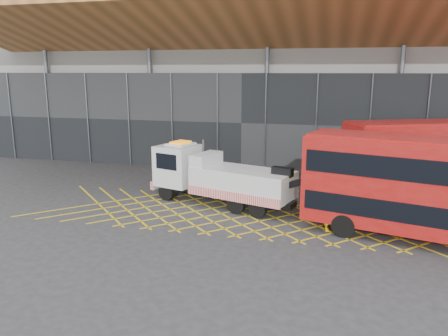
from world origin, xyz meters
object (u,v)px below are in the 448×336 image
(recovery_truck, at_px, (217,176))
(bus_towed, at_px, (437,187))
(bus_second, at_px, (442,157))
(worker, at_px, (328,213))

(recovery_truck, relative_size, bus_towed, 0.84)
(bus_second, bearing_deg, recovery_truck, 173.36)
(recovery_truck, relative_size, worker, 5.57)
(worker, bearing_deg, bus_towed, -106.87)
(bus_towed, relative_size, bus_second, 1.01)
(recovery_truck, distance_m, bus_towed, 12.41)
(bus_towed, bearing_deg, bus_second, 92.12)
(recovery_truck, bearing_deg, worker, -7.12)
(bus_towed, xyz_separation_m, worker, (-4.96, 0.59, -1.86))
(bus_second, xyz_separation_m, worker, (-6.87, -7.43, -1.88))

